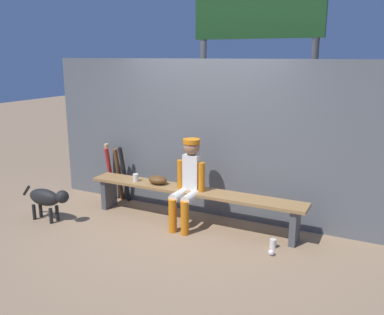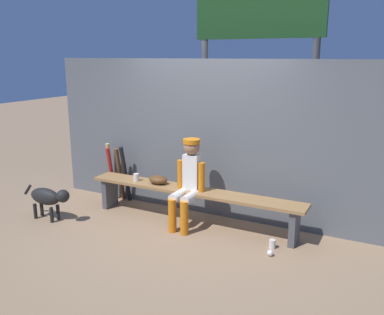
{
  "view_description": "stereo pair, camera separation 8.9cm",
  "coord_description": "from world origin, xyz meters",
  "px_view_note": "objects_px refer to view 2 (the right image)",
  "views": [
    {
      "loc": [
        2.42,
        -4.86,
        2.29
      ],
      "look_at": [
        0.0,
        0.0,
        0.95
      ],
      "focal_mm": 38.93,
      "sensor_mm": 36.0,
      "label": 1
    },
    {
      "loc": [
        2.5,
        -4.82,
        2.29
      ],
      "look_at": [
        0.0,
        0.0,
        0.95
      ],
      "focal_mm": 38.93,
      "sensor_mm": 36.0,
      "label": 2
    }
  ],
  "objects_px": {
    "baseball_glove": "(158,180)",
    "dog": "(48,197)",
    "bat_wood_natural": "(111,171)",
    "scoreboard": "(262,41)",
    "bat_wood_dark": "(120,174)",
    "player_seated": "(188,180)",
    "baseball": "(270,253)",
    "dugout_bench": "(192,196)",
    "bat_aluminum_red": "(112,174)",
    "cup_on_ground": "(272,244)",
    "cup_on_bench": "(136,177)",
    "bat_aluminum_black": "(125,174)"
  },
  "relations": [
    {
      "from": "baseball_glove",
      "to": "dog",
      "type": "bearing_deg",
      "value": -147.89
    },
    {
      "from": "bat_wood_natural",
      "to": "scoreboard",
      "type": "distance_m",
      "value": 3.1
    },
    {
      "from": "bat_wood_dark",
      "to": "dog",
      "type": "bearing_deg",
      "value": -110.24
    },
    {
      "from": "player_seated",
      "to": "baseball",
      "type": "height_order",
      "value": "player_seated"
    },
    {
      "from": "player_seated",
      "to": "baseball_glove",
      "type": "bearing_deg",
      "value": 167.87
    },
    {
      "from": "dugout_bench",
      "to": "bat_aluminum_red",
      "type": "height_order",
      "value": "bat_aluminum_red"
    },
    {
      "from": "player_seated",
      "to": "cup_on_ground",
      "type": "distance_m",
      "value": 1.38
    },
    {
      "from": "dugout_bench",
      "to": "baseball",
      "type": "distance_m",
      "value": 1.39
    },
    {
      "from": "cup_on_bench",
      "to": "dog",
      "type": "height_order",
      "value": "cup_on_bench"
    },
    {
      "from": "cup_on_bench",
      "to": "dog",
      "type": "distance_m",
      "value": 1.26
    },
    {
      "from": "cup_on_ground",
      "to": "cup_on_bench",
      "type": "bearing_deg",
      "value": 174.17
    },
    {
      "from": "bat_wood_dark",
      "to": "baseball_glove",
      "type": "bearing_deg",
      "value": -18.03
    },
    {
      "from": "cup_on_ground",
      "to": "scoreboard",
      "type": "distance_m",
      "value": 2.96
    },
    {
      "from": "cup_on_ground",
      "to": "scoreboard",
      "type": "height_order",
      "value": "scoreboard"
    },
    {
      "from": "bat_aluminum_red",
      "to": "player_seated",
      "type": "bearing_deg",
      "value": -13.88
    },
    {
      "from": "bat_wood_dark",
      "to": "bat_aluminum_red",
      "type": "bearing_deg",
      "value": -174.37
    },
    {
      "from": "bat_aluminum_black",
      "to": "baseball",
      "type": "xyz_separation_m",
      "value": [
        2.6,
        -0.75,
        -0.42
      ]
    },
    {
      "from": "bat_wood_natural",
      "to": "bat_aluminum_black",
      "type": "bearing_deg",
      "value": -9.02
    },
    {
      "from": "bat_wood_dark",
      "to": "baseball",
      "type": "xyz_separation_m",
      "value": [
        2.71,
        -0.74,
        -0.4
      ]
    },
    {
      "from": "cup_on_bench",
      "to": "dog",
      "type": "bearing_deg",
      "value": -140.17
    },
    {
      "from": "cup_on_ground",
      "to": "bat_aluminum_red",
      "type": "bearing_deg",
      "value": 169.5
    },
    {
      "from": "cup_on_ground",
      "to": "scoreboard",
      "type": "xyz_separation_m",
      "value": [
        -0.73,
        1.51,
        2.43
      ]
    },
    {
      "from": "bat_aluminum_red",
      "to": "scoreboard",
      "type": "xyz_separation_m",
      "value": [
        2.1,
        0.99,
        2.06
      ]
    },
    {
      "from": "bat_aluminum_black",
      "to": "bat_wood_natural",
      "type": "distance_m",
      "value": 0.33
    },
    {
      "from": "player_seated",
      "to": "cup_on_bench",
      "type": "height_order",
      "value": "player_seated"
    },
    {
      "from": "baseball",
      "to": "cup_on_ground",
      "type": "bearing_deg",
      "value": 100.81
    },
    {
      "from": "dugout_bench",
      "to": "scoreboard",
      "type": "relative_size",
      "value": 0.89
    },
    {
      "from": "bat_aluminum_black",
      "to": "baseball",
      "type": "relative_size",
      "value": 12.42
    },
    {
      "from": "bat_wood_dark",
      "to": "cup_on_bench",
      "type": "bearing_deg",
      "value": -30.66
    },
    {
      "from": "dugout_bench",
      "to": "baseball",
      "type": "relative_size",
      "value": 42.6
    },
    {
      "from": "bat_wood_dark",
      "to": "scoreboard",
      "type": "distance_m",
      "value": 2.98
    },
    {
      "from": "dugout_bench",
      "to": "bat_aluminum_black",
      "type": "bearing_deg",
      "value": 167.58
    },
    {
      "from": "cup_on_ground",
      "to": "bat_wood_dark",
      "type": "bearing_deg",
      "value": 168.59
    },
    {
      "from": "bat_aluminum_red",
      "to": "dog",
      "type": "bearing_deg",
      "value": -103.16
    },
    {
      "from": "bat_aluminum_black",
      "to": "bat_wood_natural",
      "type": "bearing_deg",
      "value": 170.98
    },
    {
      "from": "baseball_glove",
      "to": "bat_wood_dark",
      "type": "distance_m",
      "value": 0.96
    },
    {
      "from": "bat_aluminum_black",
      "to": "cup_on_bench",
      "type": "relative_size",
      "value": 8.36
    },
    {
      "from": "cup_on_ground",
      "to": "dog",
      "type": "xyz_separation_m",
      "value": [
        -3.09,
        -0.58,
        0.28
      ]
    },
    {
      "from": "cup_on_bench",
      "to": "dog",
      "type": "xyz_separation_m",
      "value": [
        -0.96,
        -0.8,
        -0.21
      ]
    },
    {
      "from": "bat_wood_dark",
      "to": "dog",
      "type": "height_order",
      "value": "bat_wood_dark"
    },
    {
      "from": "bat_wood_natural",
      "to": "dog",
      "type": "height_order",
      "value": "bat_wood_natural"
    },
    {
      "from": "player_seated",
      "to": "cup_on_ground",
      "type": "xyz_separation_m",
      "value": [
        1.23,
        -0.13,
        -0.61
      ]
    },
    {
      "from": "dugout_bench",
      "to": "baseball",
      "type": "height_order",
      "value": "dugout_bench"
    },
    {
      "from": "baseball_glove",
      "to": "cup_on_ground",
      "type": "distance_m",
      "value": 1.86
    },
    {
      "from": "bat_aluminum_black",
      "to": "cup_on_bench",
      "type": "distance_m",
      "value": 0.55
    },
    {
      "from": "cup_on_ground",
      "to": "dugout_bench",
      "type": "bearing_deg",
      "value": 168.67
    },
    {
      "from": "baseball_glove",
      "to": "cup_on_bench",
      "type": "height_order",
      "value": "baseball_glove"
    },
    {
      "from": "player_seated",
      "to": "bat_aluminum_black",
      "type": "bearing_deg",
      "value": 162.87
    },
    {
      "from": "bat_aluminum_black",
      "to": "dog",
      "type": "xyz_separation_m",
      "value": [
        -0.52,
        -1.12,
        -0.12
      ]
    },
    {
      "from": "player_seated",
      "to": "bat_wood_natural",
      "type": "height_order",
      "value": "player_seated"
    }
  ]
}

